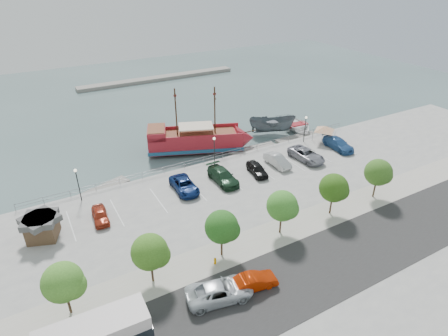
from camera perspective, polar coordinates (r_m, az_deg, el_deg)
ground at (r=48.09m, az=2.21°, el=-3.85°), size 160.00×160.00×0.00m
land_slab at (r=35.92m, az=20.94°, el=-19.03°), size 100.00×58.00×1.20m
street at (r=37.66m, az=15.37°, el=-13.94°), size 100.00×8.00×0.04m
sidewalk at (r=40.92m, az=9.62°, el=-9.21°), size 100.00×4.00×0.05m
seawall_railing at (r=53.22m, az=-2.12°, el=1.49°), size 50.00×0.06×1.00m
far_shore at (r=98.10m, az=-9.88°, el=13.32°), size 40.00×3.00×0.80m
pirate_ship at (r=58.30m, az=-3.22°, el=4.28°), size 17.00×10.17×10.58m
patrol_boat at (r=64.59m, az=7.32°, el=6.37°), size 8.34×6.35×3.05m
speedboat at (r=67.17m, az=10.93°, el=6.27°), size 5.93×7.83×1.53m
dock_west at (r=51.03m, az=-17.82°, el=-3.03°), size 7.08×4.07×0.39m
dock_mid at (r=58.75m, az=4.60°, el=2.76°), size 7.92×2.57×0.45m
dock_east at (r=63.62m, az=11.18°, el=4.40°), size 7.72×2.24×0.44m
shed at (r=42.78m, az=-26.02°, el=-8.01°), size 4.00×4.00×2.58m
canopy_tent at (r=60.26m, az=15.13°, el=6.21°), size 4.27×4.27×3.19m
street_van at (r=32.98m, az=-0.65°, el=-18.25°), size 6.17×3.74×1.60m
street_sedan at (r=33.94m, az=4.49°, el=-16.88°), size 4.49×2.15×1.42m
fire_hydrant at (r=36.17m, az=-1.38°, el=-13.94°), size 0.25×0.25×0.72m
lamp_post_left at (r=46.53m, az=-21.47°, el=-1.60°), size 0.36×0.36×4.28m
lamp_post_mid at (r=51.11m, az=-1.50°, el=3.31°), size 0.36×0.36×4.28m
lamp_post_right at (r=59.62m, az=12.30°, el=6.48°), size 0.36×0.36×4.28m
tree_a at (r=32.54m, az=-23.07°, el=-15.81°), size 3.30×3.20×5.00m
tree_b at (r=33.19m, az=-10.96°, el=-12.55°), size 3.30×3.20×5.00m
tree_c at (r=35.25m, az=-0.10°, el=-9.07°), size 3.30×3.20×5.00m
tree_d at (r=38.49m, az=9.08°, el=-5.82°), size 3.30×3.20×5.00m
tree_e at (r=42.65m, az=16.57°, el=-3.02°), size 3.30×3.20×5.00m
tree_f at (r=47.47m, az=22.61°, el=-0.72°), size 3.30×3.20×5.00m
parked_car_a at (r=43.44m, az=-18.36°, el=-6.84°), size 1.91×4.09×1.35m
parked_car_c at (r=46.59m, az=-6.06°, el=-2.65°), size 2.67×5.47×1.50m
parked_car_d at (r=48.12m, az=-0.16°, el=-1.26°), size 2.39×5.73×1.65m
parked_car_e at (r=50.15m, az=5.06°, el=-0.16°), size 2.38×4.55×1.48m
parked_car_f at (r=52.57m, az=8.15°, el=1.13°), size 1.73×4.72×1.54m
parked_car_g at (r=54.84m, az=12.44°, el=1.99°), size 3.12×6.04×1.63m
parked_car_h at (r=59.45m, az=17.01°, el=3.54°), size 2.47×5.65×1.62m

